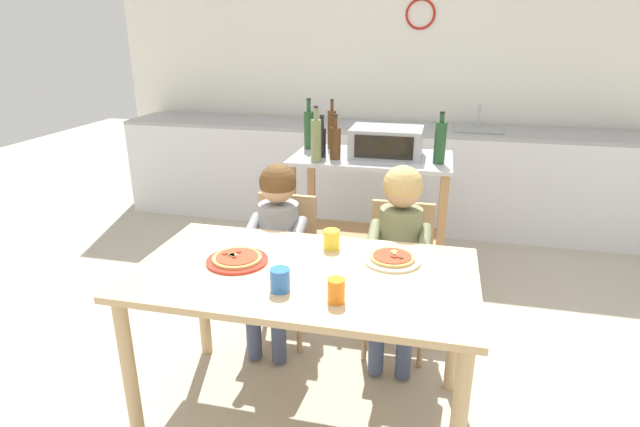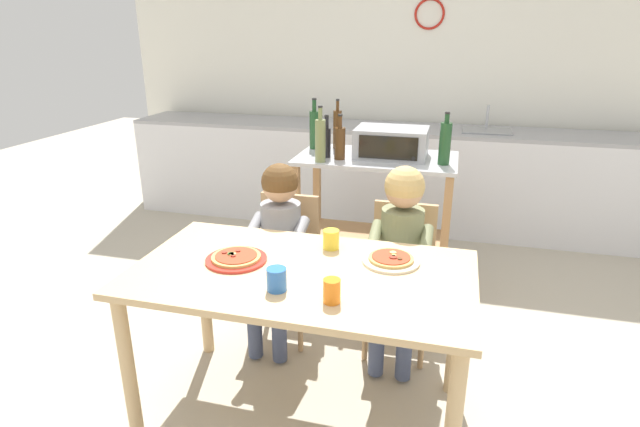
% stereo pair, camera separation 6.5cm
% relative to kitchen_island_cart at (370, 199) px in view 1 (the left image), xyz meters
% --- Properties ---
extents(ground_plane, '(11.94, 11.94, 0.00)m').
position_rel_kitchen_island_cart_xyz_m(ground_plane, '(-0.09, -0.24, -0.61)').
color(ground_plane, '#B7AD99').
extents(back_wall_tiled, '(5.26, 0.14, 2.70)m').
position_rel_kitchen_island_cart_xyz_m(back_wall_tiled, '(-0.09, 1.62, 0.74)').
color(back_wall_tiled, white).
rests_on(back_wall_tiled, ground).
extents(kitchen_counter, '(4.74, 0.60, 1.09)m').
position_rel_kitchen_island_cart_xyz_m(kitchen_counter, '(-0.09, 1.21, -0.16)').
color(kitchen_counter, silver).
rests_on(kitchen_counter, ground).
extents(kitchen_island_cart, '(1.05, 0.60, 0.91)m').
position_rel_kitchen_island_cart_xyz_m(kitchen_island_cart, '(0.00, 0.00, 0.00)').
color(kitchen_island_cart, '#B7BABF').
rests_on(kitchen_island_cart, ground).
extents(toaster_oven, '(0.46, 0.34, 0.19)m').
position_rel_kitchen_island_cart_xyz_m(toaster_oven, '(0.09, 0.02, 0.40)').
color(toaster_oven, '#999BA0').
rests_on(toaster_oven, kitchen_island_cart).
extents(bottle_tall_green_wine, '(0.07, 0.07, 0.35)m').
position_rel_kitchen_island_cart_xyz_m(bottle_tall_green_wine, '(-0.33, -0.23, 0.44)').
color(bottle_tall_green_wine, olive).
rests_on(bottle_tall_green_wine, kitchen_island_cart).
extents(bottle_brown_beer, '(0.07, 0.07, 0.35)m').
position_rel_kitchen_island_cart_xyz_m(bottle_brown_beer, '(-0.46, 0.13, 0.44)').
color(bottle_brown_beer, '#1E4723').
rests_on(bottle_brown_beer, kitchen_island_cart).
extents(bottle_squat_spirits, '(0.07, 0.07, 0.32)m').
position_rel_kitchen_island_cart_xyz_m(bottle_squat_spirits, '(0.43, -0.09, 0.44)').
color(bottle_squat_spirits, '#1E4723').
rests_on(bottle_squat_spirits, kitchen_island_cart).
extents(bottle_slim_sauce, '(0.06, 0.06, 0.34)m').
position_rel_kitchen_island_cart_xyz_m(bottle_slim_sauce, '(-0.31, 0.17, 0.44)').
color(bottle_slim_sauce, '#4C2D14').
rests_on(bottle_slim_sauce, kitchen_island_cart).
extents(bottle_clear_vinegar, '(0.07, 0.07, 0.29)m').
position_rel_kitchen_island_cart_xyz_m(bottle_clear_vinegar, '(-0.22, -0.13, 0.41)').
color(bottle_clear_vinegar, '#4C2D14').
rests_on(bottle_clear_vinegar, kitchen_island_cart).
extents(bottle_dark_olive_oil, '(0.05, 0.05, 0.28)m').
position_rel_kitchen_island_cart_xyz_m(bottle_dark_olive_oil, '(-0.32, -0.10, 0.41)').
color(bottle_dark_olive_oil, black).
rests_on(bottle_dark_olive_oil, kitchen_island_cart).
extents(dining_table, '(1.44, 0.81, 0.75)m').
position_rel_kitchen_island_cart_xyz_m(dining_table, '(-0.09, -1.43, 0.04)').
color(dining_table, tan).
rests_on(dining_table, ground).
extents(dining_chair_left, '(0.36, 0.36, 0.81)m').
position_rel_kitchen_island_cart_xyz_m(dining_chair_left, '(-0.39, -0.76, -0.13)').
color(dining_chair_left, tan).
rests_on(dining_chair_left, ground).
extents(dining_chair_right, '(0.36, 0.36, 0.81)m').
position_rel_kitchen_island_cart_xyz_m(dining_chair_right, '(0.27, -0.74, -0.13)').
color(dining_chair_right, tan).
rests_on(dining_chair_right, ground).
extents(child_in_grey_shirt, '(0.32, 0.42, 1.02)m').
position_rel_kitchen_island_cart_xyz_m(child_in_grey_shirt, '(-0.39, -0.88, 0.06)').
color(child_in_grey_shirt, '#424C6B').
rests_on(child_in_grey_shirt, ground).
extents(child_in_olive_shirt, '(0.32, 0.42, 1.04)m').
position_rel_kitchen_island_cart_xyz_m(child_in_olive_shirt, '(0.27, -0.86, 0.08)').
color(child_in_olive_shirt, '#424C6B').
rests_on(child_in_olive_shirt, ground).
extents(pizza_plate_red_rimmed, '(0.27, 0.27, 0.03)m').
position_rel_kitchen_island_cart_xyz_m(pizza_plate_red_rimmed, '(-0.39, -1.41, 0.15)').
color(pizza_plate_red_rimmed, red).
rests_on(pizza_plate_red_rimmed, dining_table).
extents(pizza_plate_cream, '(0.25, 0.25, 0.03)m').
position_rel_kitchen_island_cart_xyz_m(pizza_plate_cream, '(0.27, -1.25, 0.15)').
color(pizza_plate_cream, beige).
rests_on(pizza_plate_cream, dining_table).
extents(drinking_cup_yellow, '(0.08, 0.08, 0.09)m').
position_rel_kitchen_island_cart_xyz_m(drinking_cup_yellow, '(-0.02, -1.18, 0.18)').
color(drinking_cup_yellow, yellow).
rests_on(drinking_cup_yellow, dining_table).
extents(drinking_cup_orange, '(0.07, 0.07, 0.09)m').
position_rel_kitchen_island_cart_xyz_m(drinking_cup_orange, '(0.10, -1.65, 0.19)').
color(drinking_cup_orange, orange).
rests_on(drinking_cup_orange, dining_table).
extents(drinking_cup_blue, '(0.08, 0.08, 0.09)m').
position_rel_kitchen_island_cart_xyz_m(drinking_cup_blue, '(-0.13, -1.62, 0.19)').
color(drinking_cup_blue, blue).
rests_on(drinking_cup_blue, dining_table).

